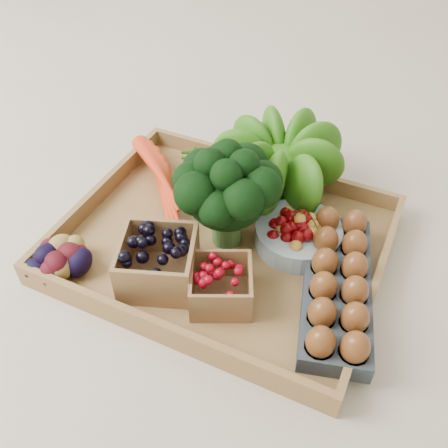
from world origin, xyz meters
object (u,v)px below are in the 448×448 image
at_px(broccoli, 227,210).
at_px(cherry_bowl, 298,235).
at_px(tray, 224,245).
at_px(egg_carton, 336,289).

height_order(broccoli, cherry_bowl, broccoli).
bearing_deg(cherry_bowl, tray, -156.20).
xyz_separation_m(tray, cherry_bowl, (0.12, 0.05, 0.03)).
bearing_deg(cherry_bowl, broccoli, -159.96).
xyz_separation_m(broccoli, egg_carton, (0.21, -0.04, -0.05)).
height_order(broccoli, egg_carton, broccoli).
bearing_deg(broccoli, tray, -93.78).
distance_m(tray, cherry_bowl, 0.13).
relative_size(cherry_bowl, egg_carton, 0.51).
xyz_separation_m(tray, egg_carton, (0.21, -0.03, 0.03)).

